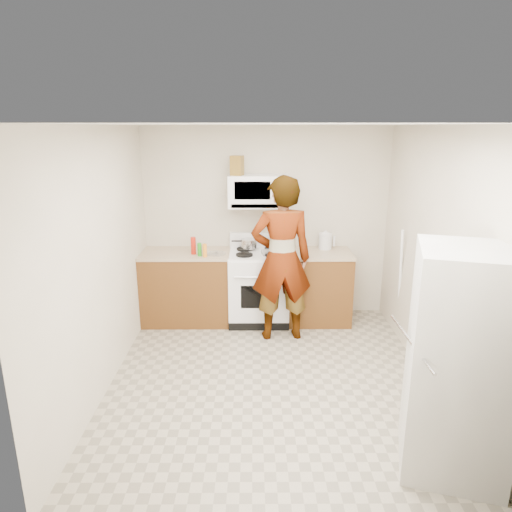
{
  "coord_description": "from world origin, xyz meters",
  "views": [
    {
      "loc": [
        -0.17,
        -4.13,
        2.48
      ],
      "look_at": [
        -0.14,
        0.55,
        1.15
      ],
      "focal_mm": 32.0,
      "sensor_mm": 36.0,
      "label": 1
    }
  ],
  "objects_px": {
    "fridge": "(460,363)",
    "microwave": "(259,191)",
    "kettle": "(325,241)",
    "person": "(281,259)",
    "saucepan": "(249,244)",
    "gas_range": "(259,285)"
  },
  "relations": [
    {
      "from": "fridge",
      "to": "microwave",
      "type": "bearing_deg",
      "value": 133.05
    },
    {
      "from": "kettle",
      "to": "microwave",
      "type": "bearing_deg",
      "value": 163.06
    },
    {
      "from": "person",
      "to": "saucepan",
      "type": "height_order",
      "value": "person"
    },
    {
      "from": "kettle",
      "to": "saucepan",
      "type": "bearing_deg",
      "value": 162.14
    },
    {
      "from": "kettle",
      "to": "saucepan",
      "type": "relative_size",
      "value": 0.99
    },
    {
      "from": "microwave",
      "to": "kettle",
      "type": "height_order",
      "value": "microwave"
    },
    {
      "from": "saucepan",
      "to": "kettle",
      "type": "bearing_deg",
      "value": 1.99
    },
    {
      "from": "person",
      "to": "kettle",
      "type": "height_order",
      "value": "person"
    },
    {
      "from": "fridge",
      "to": "saucepan",
      "type": "relative_size",
      "value": 8.19
    },
    {
      "from": "person",
      "to": "fridge",
      "type": "relative_size",
      "value": 1.16
    },
    {
      "from": "gas_range",
      "to": "microwave",
      "type": "bearing_deg",
      "value": 90.0
    },
    {
      "from": "microwave",
      "to": "gas_range",
      "type": "bearing_deg",
      "value": -90.0
    },
    {
      "from": "gas_range",
      "to": "person",
      "type": "height_order",
      "value": "person"
    },
    {
      "from": "kettle",
      "to": "saucepan",
      "type": "distance_m",
      "value": 1.0
    },
    {
      "from": "person",
      "to": "saucepan",
      "type": "distance_m",
      "value": 0.74
    },
    {
      "from": "microwave",
      "to": "fridge",
      "type": "distance_m",
      "value": 3.26
    },
    {
      "from": "microwave",
      "to": "saucepan",
      "type": "height_order",
      "value": "microwave"
    },
    {
      "from": "gas_range",
      "to": "fridge",
      "type": "xyz_separation_m",
      "value": [
        1.41,
        -2.69,
        0.36
      ]
    },
    {
      "from": "microwave",
      "to": "fridge",
      "type": "height_order",
      "value": "microwave"
    },
    {
      "from": "microwave",
      "to": "person",
      "type": "bearing_deg",
      "value": -67.19
    },
    {
      "from": "kettle",
      "to": "fridge",
      "type": "bearing_deg",
      "value": -99.14
    },
    {
      "from": "person",
      "to": "fridge",
      "type": "bearing_deg",
      "value": 111.49
    }
  ]
}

